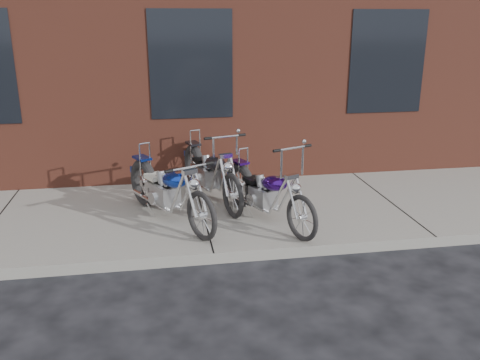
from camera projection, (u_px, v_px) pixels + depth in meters
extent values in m
plane|color=black|center=(214.00, 264.00, 6.36)|extent=(120.00, 120.00, 0.00)
cube|color=gray|center=(203.00, 215.00, 7.75)|extent=(22.00, 3.00, 0.15)
torus|color=black|center=(245.00, 187.00, 7.69)|extent=(0.39, 0.69, 0.69)
torus|color=black|center=(309.00, 222.00, 6.48)|extent=(0.30, 0.60, 0.62)
cube|color=#9E9FA4|center=(269.00, 200.00, 7.20)|extent=(0.40, 0.46, 0.29)
ellipsoid|color=#370E74|center=(280.00, 186.00, 6.90)|extent=(0.43, 0.58, 0.30)
cube|color=black|center=(259.00, 182.00, 7.34)|extent=(0.32, 0.34, 0.06)
cylinder|color=silver|center=(304.00, 200.00, 6.51)|extent=(0.14, 0.27, 0.52)
cylinder|color=silver|center=(300.00, 150.00, 6.41)|extent=(0.50, 0.23, 0.03)
cylinder|color=silver|center=(248.00, 165.00, 7.52)|extent=(0.03, 0.03, 0.46)
cylinder|color=silver|center=(267.00, 202.00, 7.47)|extent=(0.37, 0.82, 0.05)
torus|color=black|center=(149.00, 185.00, 7.71)|extent=(0.47, 0.73, 0.75)
torus|color=black|center=(208.00, 219.00, 6.49)|extent=(0.38, 0.63, 0.67)
cube|color=#9E9FA4|center=(171.00, 197.00, 7.21)|extent=(0.45, 0.50, 0.31)
ellipsoid|color=#1233B1|center=(180.00, 182.00, 6.90)|extent=(0.50, 0.63, 0.32)
cube|color=beige|center=(161.00, 179.00, 7.35)|extent=(0.35, 0.37, 0.06)
cylinder|color=silver|center=(202.00, 197.00, 6.51)|extent=(0.18, 0.29, 0.56)
cylinder|color=silver|center=(196.00, 170.00, 6.50)|extent=(0.52, 0.29, 0.03)
cylinder|color=silver|center=(150.00, 161.00, 7.53)|extent=(0.03, 0.03, 0.50)
cylinder|color=silver|center=(171.00, 200.00, 7.50)|extent=(0.48, 0.85, 0.05)
torus|color=black|center=(197.00, 168.00, 8.62)|extent=(0.34, 0.75, 0.74)
torus|color=black|center=(237.00, 199.00, 7.24)|extent=(0.25, 0.66, 0.67)
cube|color=#9E9FA4|center=(212.00, 179.00, 8.06)|extent=(0.39, 0.47, 0.31)
ellipsoid|color=black|center=(219.00, 165.00, 7.72)|extent=(0.41, 0.62, 0.32)
cube|color=black|center=(205.00, 162.00, 8.23)|extent=(0.32, 0.34, 0.06)
cylinder|color=silver|center=(233.00, 178.00, 7.27)|extent=(0.12, 0.30, 0.55)
cylinder|color=silver|center=(229.00, 139.00, 7.21)|extent=(0.55, 0.18, 0.03)
cylinder|color=silver|center=(198.00, 147.00, 8.43)|extent=(0.03, 0.03, 0.49)
cylinder|color=silver|center=(214.00, 182.00, 8.34)|extent=(0.30, 0.90, 0.05)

